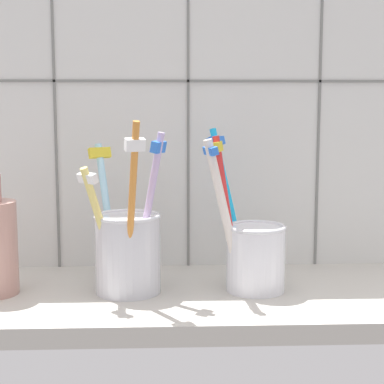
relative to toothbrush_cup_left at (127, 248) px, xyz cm
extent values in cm
cube|color=#BCB7AD|center=(6.93, -0.05, -5.86)|extent=(64.00, 22.00, 2.00)
cube|color=silver|center=(6.93, 11.95, 15.64)|extent=(64.00, 2.00, 45.00)
cube|color=gray|center=(-9.07, 10.85, 15.64)|extent=(0.30, 0.20, 45.00)
cube|color=gray|center=(6.93, 10.85, 15.64)|extent=(0.30, 0.20, 45.00)
cube|color=gray|center=(22.93, 10.85, 15.64)|extent=(0.30, 0.20, 45.00)
cube|color=gray|center=(6.93, 10.85, 17.91)|extent=(64.00, 0.20, 0.30)
cylinder|color=silver|center=(0.05, 0.06, -0.72)|extent=(6.99, 6.99, 8.28)
torus|color=silver|center=(0.05, 0.06, 3.42)|extent=(7.14, 7.14, 0.50)
cylinder|color=#C6ADDF|center=(2.22, -1.36, 3.95)|extent=(4.06, 2.57, 16.97)
cube|color=blue|center=(3.42, -1.98, 10.90)|extent=(1.79, 2.21, 1.28)
cylinder|color=#E7D472|center=(-2.35, -1.86, 2.23)|extent=(4.40, 4.32, 13.65)
cube|color=white|center=(-3.67, -3.15, 7.88)|extent=(2.42, 2.45, 1.12)
cylinder|color=#A6DDF5|center=(-2.43, 4.25, 3.08)|extent=(3.27, 5.36, 15.33)
cube|color=yellow|center=(-3.34, 6.03, 9.67)|extent=(2.70, 2.02, 1.31)
cylinder|color=orange|center=(0.69, -3.74, 4.58)|extent=(2.30, 4.74, 18.24)
cube|color=white|center=(1.19, -5.11, 11.34)|extent=(2.18, 1.70, 1.34)
cylinder|color=white|center=(13.81, 0.06, -1.37)|extent=(6.35, 6.35, 6.98)
torus|color=silver|center=(13.81, 0.06, 2.11)|extent=(6.53, 6.53, 0.50)
cylinder|color=#1DB6F7|center=(11.31, 3.30, 3.95)|extent=(4.58, 6.16, 17.08)
cube|color=blue|center=(9.88, 5.38, 11.02)|extent=(2.25, 2.02, 1.14)
cylinder|color=silver|center=(10.35, -1.40, 3.58)|extent=(4.99, 2.42, 16.31)
cube|color=blue|center=(8.76, -1.93, 10.48)|extent=(1.62, 2.58, 0.97)
cylinder|color=red|center=(10.81, 1.21, 3.67)|extent=(3.43, 1.56, 16.38)
cube|color=yellow|center=(9.77, 1.48, 10.65)|extent=(1.44, 2.54, 1.16)
camera|label=1|loc=(4.08, -66.80, 15.46)|focal=59.69mm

